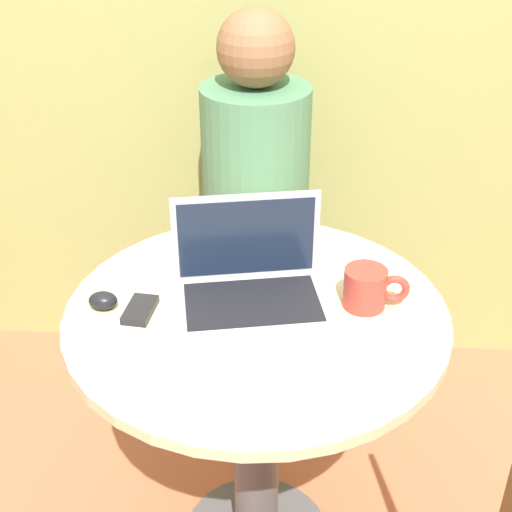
% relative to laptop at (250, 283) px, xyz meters
% --- Properties ---
extents(round_table, '(0.81, 0.81, 0.74)m').
position_rel_laptop_xyz_m(round_table, '(0.01, -0.03, -0.25)').
color(round_table, '#4C4C51').
rests_on(round_table, ground_plane).
extents(laptop, '(0.35, 0.27, 0.22)m').
position_rel_laptop_xyz_m(laptop, '(0.00, 0.00, 0.00)').
color(laptop, '#B7B7BC').
rests_on(laptop, round_table).
extents(cell_phone, '(0.07, 0.10, 0.02)m').
position_rel_laptop_xyz_m(cell_phone, '(-0.23, -0.06, -0.04)').
color(cell_phone, black).
rests_on(cell_phone, round_table).
extents(computer_mouse, '(0.06, 0.05, 0.04)m').
position_rel_laptop_xyz_m(computer_mouse, '(-0.31, -0.05, -0.03)').
color(computer_mouse, black).
rests_on(computer_mouse, round_table).
extents(coffee_cup, '(0.14, 0.09, 0.09)m').
position_rel_laptop_xyz_m(coffee_cup, '(0.25, 0.00, -0.00)').
color(coffee_cup, '#B2382D').
rests_on(coffee_cup, round_table).
extents(person_seated, '(0.35, 0.49, 1.23)m').
position_rel_laptop_xyz_m(person_seated, '(-0.03, 0.65, -0.27)').
color(person_seated, brown).
rests_on(person_seated, ground_plane).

